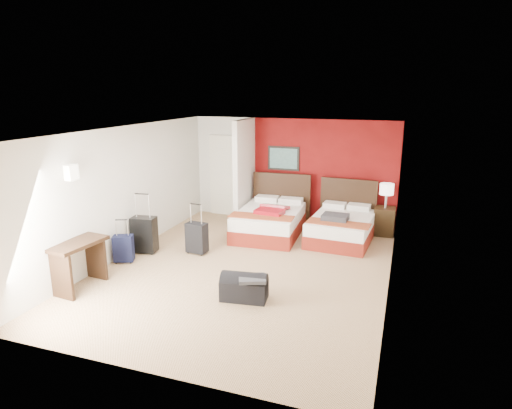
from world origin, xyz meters
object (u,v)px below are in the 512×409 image
at_px(suitcase_black, 145,236).
at_px(suitcase_navy, 124,250).
at_px(red_suitcase_open, 272,209).
at_px(suitcase_charcoal, 197,239).
at_px(table_lamp, 386,196).
at_px(bed_left, 269,222).
at_px(desk, 80,265).
at_px(nightstand, 384,221).
at_px(duffel_bag, 244,288).
at_px(bed_right, 341,229).

relative_size(suitcase_black, suitcase_navy, 1.41).
distance_m(red_suitcase_open, suitcase_charcoal, 1.87).
distance_m(red_suitcase_open, suitcase_black, 2.77).
bearing_deg(table_lamp, bed_left, -160.76).
bearing_deg(suitcase_black, desk, -101.59).
bearing_deg(table_lamp, nightstand, 0.00).
bearing_deg(suitcase_charcoal, suitcase_navy, -135.85).
relative_size(red_suitcase_open, suitcase_navy, 1.63).
distance_m(bed_left, duffel_bag, 3.18).
xyz_separation_m(bed_right, duffel_bag, (-1.02, -3.26, -0.08)).
bearing_deg(bed_left, desk, -123.12).
bearing_deg(desk, table_lamp, 50.42).
height_order(table_lamp, suitcase_black, table_lamp).
height_order(nightstand, duffel_bag, nightstand).
xyz_separation_m(duffel_bag, desk, (-2.68, -0.49, 0.22)).
height_order(bed_right, suitcase_charcoal, suitcase_charcoal).
xyz_separation_m(bed_right, table_lamp, (0.84, 0.72, 0.63)).
xyz_separation_m(bed_left, suitcase_charcoal, (-1.02, -1.56, 0.01)).
relative_size(nightstand, duffel_bag, 0.88).
distance_m(bed_left, suitcase_black, 2.75).
bearing_deg(bed_right, suitcase_charcoal, -143.21).
xyz_separation_m(suitcase_black, suitcase_charcoal, (1.00, 0.31, -0.06)).
xyz_separation_m(bed_right, suitcase_navy, (-3.69, -2.57, -0.02)).
bearing_deg(bed_right, bed_left, -171.51).
distance_m(bed_left, red_suitcase_open, 0.37).
xyz_separation_m(red_suitcase_open, duffel_bag, (0.47, -3.02, -0.44)).
xyz_separation_m(table_lamp, suitcase_black, (-4.45, -2.72, -0.54)).
relative_size(red_suitcase_open, suitcase_black, 1.15).
relative_size(nightstand, suitcase_charcoal, 1.06).
relative_size(bed_left, duffel_bag, 2.68).
bearing_deg(duffel_bag, desk, -176.78).
xyz_separation_m(suitcase_black, duffel_bag, (2.58, -1.26, -0.17)).
xyz_separation_m(bed_right, suitcase_charcoal, (-2.60, -1.70, 0.03)).
xyz_separation_m(bed_left, suitcase_navy, (-2.11, -2.44, -0.04)).
relative_size(red_suitcase_open, suitcase_charcoal, 1.37).
distance_m(bed_right, suitcase_black, 4.12).
relative_size(nightstand, suitcase_navy, 1.26).
bearing_deg(table_lamp, suitcase_navy, -144.06).
xyz_separation_m(bed_right, desk, (-3.69, -3.75, 0.13)).
relative_size(bed_right, suitcase_charcoal, 2.99).
xyz_separation_m(bed_left, red_suitcase_open, (0.10, -0.10, 0.34)).
bearing_deg(table_lamp, red_suitcase_open, -157.85).
bearing_deg(suitcase_charcoal, table_lamp, 40.27).
distance_m(suitcase_black, desk, 1.75).
bearing_deg(table_lamp, suitcase_charcoal, -145.03).
distance_m(nightstand, duffel_bag, 4.39).
bearing_deg(desk, suitcase_charcoal, 67.92).
bearing_deg(bed_right, duffel_bag, -103.64).
height_order(nightstand, table_lamp, table_lamp).
height_order(bed_right, desk, desk).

